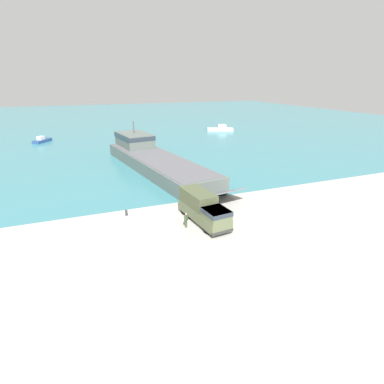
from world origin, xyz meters
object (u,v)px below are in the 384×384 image
(military_truck, at_px, (203,208))
(moored_boat_b, at_px, (42,140))
(landing_craft, at_px, (152,157))
(mooring_bollard, at_px, (126,212))
(moored_boat_a, at_px, (220,129))
(soldier_on_ramp, at_px, (186,219))

(military_truck, distance_m, moored_boat_b, 61.31)
(landing_craft, relative_size, moored_boat_b, 6.80)
(military_truck, xyz_separation_m, mooring_bollard, (-7.83, 4.83, -1.27))
(moored_boat_a, distance_m, mooring_bollard, 65.59)
(soldier_on_ramp, bearing_deg, mooring_bollard, -169.28)
(mooring_bollard, bearing_deg, moored_boat_a, 54.06)
(landing_craft, relative_size, mooring_bollard, 49.39)
(military_truck, bearing_deg, mooring_bollard, -128.29)
(moored_boat_a, height_order, moored_boat_b, moored_boat_a)
(moored_boat_b, bearing_deg, landing_craft, -23.41)
(soldier_on_ramp, bearing_deg, military_truck, 70.09)
(military_truck, height_order, moored_boat_b, military_truck)
(soldier_on_ramp, xyz_separation_m, moored_boat_a, (32.95, 58.54, -0.31))
(soldier_on_ramp, relative_size, mooring_bollard, 2.26)
(moored_boat_a, height_order, mooring_bollard, moored_boat_a)
(military_truck, distance_m, mooring_bollard, 9.29)
(moored_boat_a, bearing_deg, landing_craft, 157.04)
(moored_boat_b, height_order, mooring_bollard, moored_boat_b)
(moored_boat_b, bearing_deg, soldier_on_ramp, -38.43)
(landing_craft, height_order, moored_boat_b, landing_craft)
(soldier_on_ramp, distance_m, moored_boat_a, 67.17)
(soldier_on_ramp, height_order, moored_boat_a, moored_boat_a)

